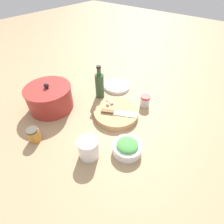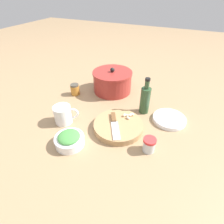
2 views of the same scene
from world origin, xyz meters
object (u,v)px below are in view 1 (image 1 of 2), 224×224
(coffee_mug, at_px, (89,147))
(oil_bottle, at_px, (100,85))
(garlic_cloves, at_px, (109,102))
(spice_jar, at_px, (145,101))
(cutting_board, at_px, (116,113))
(stock_pot, at_px, (50,98))
(plate_stack, at_px, (117,86))
(chef_knife, at_px, (116,113))
(honey_jar, at_px, (34,135))
(herb_bowl, at_px, (127,147))

(coffee_mug, xyz_separation_m, oil_bottle, (0.36, 0.26, 0.04))
(garlic_cloves, relative_size, spice_jar, 0.84)
(cutting_board, bearing_deg, stock_pot, 118.70)
(plate_stack, relative_size, oil_bottle, 0.84)
(chef_knife, bearing_deg, oil_bottle, -143.55)
(cutting_board, relative_size, coffee_mug, 2.12)
(chef_knife, height_order, spice_jar, spice_jar)
(garlic_cloves, relative_size, honey_jar, 0.79)
(herb_bowl, distance_m, spice_jar, 0.35)
(plate_stack, xyz_separation_m, stock_pot, (-0.41, 0.17, 0.06))
(chef_knife, distance_m, honey_jar, 0.42)
(plate_stack, xyz_separation_m, honey_jar, (-0.61, 0.02, 0.03))
(chef_knife, height_order, plate_stack, chef_knife)
(oil_bottle, distance_m, stock_pot, 0.30)
(cutting_board, relative_size, oil_bottle, 1.19)
(plate_stack, height_order, stock_pot, stock_pot)
(spice_jar, distance_m, oil_bottle, 0.29)
(cutting_board, bearing_deg, herb_bowl, -130.12)
(garlic_cloves, bearing_deg, coffee_mug, -154.93)
(cutting_board, distance_m, plate_stack, 0.28)
(coffee_mug, bearing_deg, plate_stack, 25.30)
(chef_knife, xyz_separation_m, oil_bottle, (0.09, 0.20, 0.05))
(coffee_mug, relative_size, stock_pot, 0.46)
(garlic_cloves, distance_m, stock_pot, 0.34)
(cutting_board, height_order, spice_jar, spice_jar)
(honey_jar, bearing_deg, oil_bottle, -0.23)
(spice_jar, height_order, honey_jar, honey_jar)
(herb_bowl, distance_m, stock_pot, 0.53)
(cutting_board, relative_size, garlic_cloves, 4.36)
(chef_knife, distance_m, stock_pot, 0.39)
(garlic_cloves, relative_size, plate_stack, 0.33)
(chef_knife, bearing_deg, honey_jar, -58.37)
(garlic_cloves, bearing_deg, honey_jar, 163.97)
(herb_bowl, bearing_deg, cutting_board, 49.88)
(chef_knife, height_order, herb_bowl, herb_bowl)
(cutting_board, xyz_separation_m, honey_jar, (-0.39, 0.19, 0.02))
(cutting_board, height_order, plate_stack, cutting_board)
(stock_pot, bearing_deg, chef_knife, -64.20)
(garlic_cloves, bearing_deg, cutting_board, -109.64)
(herb_bowl, distance_m, honey_jar, 0.44)
(plate_stack, bearing_deg, cutting_board, -142.97)
(chef_knife, distance_m, herb_bowl, 0.23)
(herb_bowl, xyz_separation_m, stock_pot, (-0.02, 0.53, 0.04))
(honey_jar, bearing_deg, cutting_board, -26.54)
(spice_jar, bearing_deg, chef_knife, 161.59)
(spice_jar, xyz_separation_m, stock_pot, (-0.36, 0.41, 0.03))
(herb_bowl, relative_size, coffee_mug, 1.16)
(chef_knife, relative_size, coffee_mug, 1.57)
(cutting_board, bearing_deg, honey_jar, 153.46)
(garlic_cloves, bearing_deg, spice_jar, -45.36)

